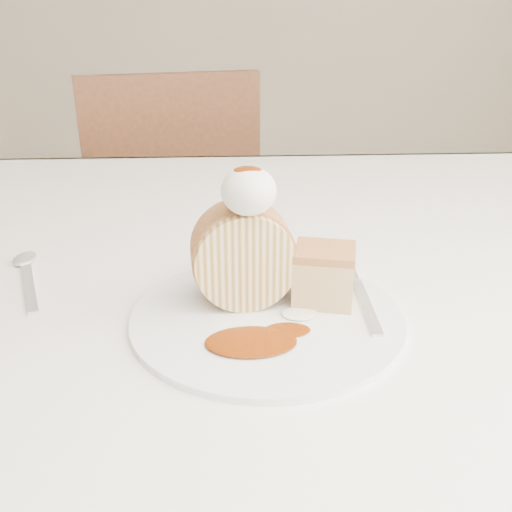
{
  "coord_description": "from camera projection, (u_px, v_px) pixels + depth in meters",
  "views": [
    {
      "loc": [
        0.01,
        -0.48,
        1.03
      ],
      "look_at": [
        0.03,
        0.01,
        0.81
      ],
      "focal_mm": 40.0,
      "sensor_mm": 36.0,
      "label": 1
    }
  ],
  "objects": [
    {
      "name": "plate",
      "position": [
        267.0,
        317.0,
        0.55
      ],
      "size": [
        0.31,
        0.31,
        0.01
      ],
      "primitive_type": "cylinder",
      "rotation": [
        0.0,
        0.0,
        -0.23
      ],
      "color": "white",
      "rests_on": "table"
    },
    {
      "name": "whipped_cream",
      "position": [
        249.0,
        191.0,
        0.51
      ],
      "size": [
        0.05,
        0.05,
        0.04
      ],
      "primitive_type": "ellipsoid",
      "color": "silver",
      "rests_on": "roulade_slice"
    },
    {
      "name": "chair_far",
      "position": [
        171.0,
        218.0,
        1.52
      ],
      "size": [
        0.51,
        0.51,
        0.89
      ],
      "rotation": [
        0.0,
        0.0,
        3.4
      ],
      "color": "brown",
      "rests_on": "ground"
    },
    {
      "name": "spoon",
      "position": [
        29.0,
        288.0,
        0.61
      ],
      "size": [
        0.07,
        0.15,
        0.0
      ],
      "primitive_type": "cube",
      "rotation": [
        0.0,
        0.0,
        0.36
      ],
      "color": "silver",
      "rests_on": "table"
    },
    {
      "name": "fork",
      "position": [
        366.0,
        306.0,
        0.56
      ],
      "size": [
        0.03,
        0.16,
        0.0
      ],
      "primitive_type": "cube",
      "rotation": [
        0.0,
        0.0,
        -0.04
      ],
      "color": "silver",
      "rests_on": "plate"
    },
    {
      "name": "cake_chunk",
      "position": [
        324.0,
        278.0,
        0.56
      ],
      "size": [
        0.07,
        0.06,
        0.05
      ],
      "primitive_type": "cube",
      "rotation": [
        0.0,
        0.0,
        -0.23
      ],
      "color": "#BB7A47",
      "rests_on": "plate"
    },
    {
      "name": "caramel_pool",
      "position": [
        251.0,
        342.0,
        0.5
      ],
      "size": [
        0.09,
        0.07,
        0.0
      ],
      "primitive_type": null,
      "rotation": [
        0.0,
        0.0,
        -0.23
      ],
      "color": "#672304",
      "rests_on": "plate"
    },
    {
      "name": "roulade_slice",
      "position": [
        243.0,
        256.0,
        0.55
      ],
      "size": [
        0.1,
        0.06,
        0.1
      ],
      "primitive_type": "cylinder",
      "rotation": [
        1.57,
        0.0,
        0.09
      ],
      "color": "beige",
      "rests_on": "plate"
    },
    {
      "name": "table",
      "position": [
        225.0,
        302.0,
        0.77
      ],
      "size": [
        1.4,
        0.9,
        0.75
      ],
      "color": "white",
      "rests_on": "ground"
    },
    {
      "name": "caramel_drizzle",
      "position": [
        248.0,
        164.0,
        0.5
      ],
      "size": [
        0.03,
        0.02,
        0.01
      ],
      "primitive_type": "ellipsoid",
      "color": "#672304",
      "rests_on": "whipped_cream"
    }
  ]
}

